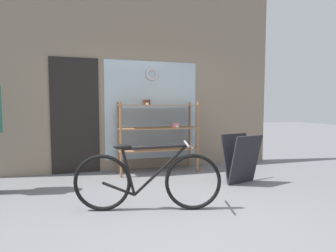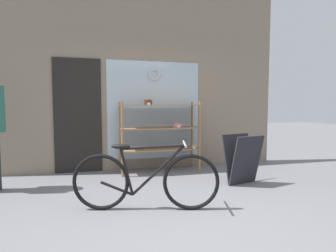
% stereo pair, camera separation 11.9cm
% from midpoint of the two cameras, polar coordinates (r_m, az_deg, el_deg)
% --- Properties ---
extents(ground_plane, '(30.00, 30.00, 0.00)m').
position_cam_midpoint_polar(ground_plane, '(2.96, 4.27, -20.07)').
color(ground_plane, slate).
extents(storefront_facade, '(5.54, 0.13, 3.54)m').
position_cam_midpoint_polar(storefront_facade, '(5.20, -5.02, 9.81)').
color(storefront_facade, gray).
rests_on(storefront_facade, ground_plane).
extents(display_case, '(1.46, 0.49, 1.34)m').
position_cam_midpoint_polar(display_case, '(4.88, -0.98, -0.61)').
color(display_case, '#8E6642').
rests_on(display_case, ground_plane).
extents(bicycle, '(1.69, 0.57, 0.80)m').
position_cam_midpoint_polar(bicycle, '(3.14, -3.85, -11.65)').
color(bicycle, black).
rests_on(bicycle, ground_plane).
extents(sandwich_board, '(0.61, 0.50, 0.77)m').
position_cam_midpoint_polar(sandwich_board, '(4.33, 16.65, -6.94)').
color(sandwich_board, '#232328').
rests_on(sandwich_board, ground_plane).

